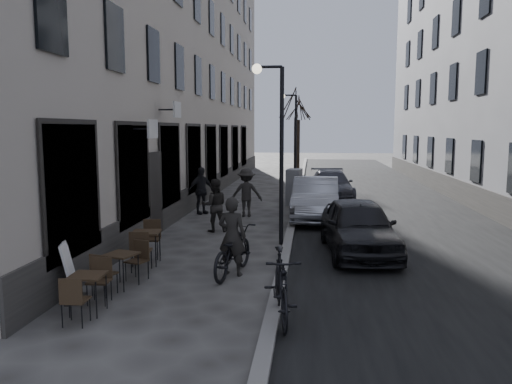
% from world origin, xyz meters
% --- Properties ---
extents(ground, '(120.00, 120.00, 0.00)m').
position_xyz_m(ground, '(0.00, 0.00, 0.00)').
color(ground, '#393633').
rests_on(ground, ground).
extents(road, '(7.30, 60.00, 0.00)m').
position_xyz_m(road, '(3.85, 16.00, 0.00)').
color(road, black).
rests_on(road, ground).
extents(kerb, '(0.25, 60.00, 0.12)m').
position_xyz_m(kerb, '(0.20, 16.00, 0.06)').
color(kerb, gray).
rests_on(kerb, ground).
extents(building_left, '(4.00, 35.00, 16.00)m').
position_xyz_m(building_left, '(-6.00, 16.50, 8.00)').
color(building_left, '#AAA08E').
rests_on(building_left, ground).
extents(building_right, '(4.00, 35.00, 16.00)m').
position_xyz_m(building_right, '(9.50, 16.50, 8.00)').
color(building_right, slate).
rests_on(building_right, ground).
extents(streetlamp_near, '(0.90, 0.28, 5.09)m').
position_xyz_m(streetlamp_near, '(-0.17, 6.00, 3.16)').
color(streetlamp_near, black).
rests_on(streetlamp_near, ground).
extents(streetlamp_far, '(0.90, 0.28, 5.09)m').
position_xyz_m(streetlamp_far, '(-0.17, 18.00, 3.16)').
color(streetlamp_far, black).
rests_on(streetlamp_far, ground).
extents(tree_near, '(2.40, 2.40, 5.70)m').
position_xyz_m(tree_near, '(-0.10, 21.00, 4.66)').
color(tree_near, black).
rests_on(tree_near, ground).
extents(tree_far, '(2.40, 2.40, 5.70)m').
position_xyz_m(tree_far, '(-0.10, 27.00, 4.66)').
color(tree_far, black).
rests_on(tree_far, ground).
extents(bistro_set_a, '(0.61, 1.45, 0.85)m').
position_xyz_m(bistro_set_a, '(-3.12, 0.22, 0.44)').
color(bistro_set_a, '#322516').
rests_on(bistro_set_a, ground).
extents(bistro_set_b, '(0.81, 1.50, 0.86)m').
position_xyz_m(bistro_set_b, '(-3.08, 1.72, 0.44)').
color(bistro_set_b, '#322516').
rests_on(bistro_set_b, ground).
extents(bistro_set_c, '(0.75, 1.68, 0.97)m').
position_xyz_m(bistro_set_c, '(-3.15, 3.52, 0.50)').
color(bistro_set_c, '#322516').
rests_on(bistro_set_c, ground).
extents(sign_board, '(0.58, 0.73, 1.15)m').
position_xyz_m(sign_board, '(-3.74, 0.84, 0.46)').
color(sign_board, black).
rests_on(sign_board, ground).
extents(utility_cabinet, '(0.71, 1.11, 1.56)m').
position_xyz_m(utility_cabinet, '(0.10, 13.51, 0.78)').
color(utility_cabinet, slate).
rests_on(utility_cabinet, ground).
extents(bicycle, '(1.16, 2.20, 1.10)m').
position_xyz_m(bicycle, '(-0.92, 2.86, 0.55)').
color(bicycle, black).
rests_on(bicycle, ground).
extents(cyclist_rider, '(0.73, 0.56, 1.80)m').
position_xyz_m(cyclist_rider, '(-0.92, 2.86, 0.90)').
color(cyclist_rider, black).
rests_on(cyclist_rider, ground).
extents(pedestrian_near, '(0.97, 0.84, 1.71)m').
position_xyz_m(pedestrian_near, '(-2.24, 7.55, 0.86)').
color(pedestrian_near, black).
rests_on(pedestrian_near, ground).
extents(pedestrian_mid, '(1.23, 0.78, 1.82)m').
position_xyz_m(pedestrian_mid, '(-1.58, 10.41, 0.91)').
color(pedestrian_mid, black).
rests_on(pedestrian_mid, ground).
extents(pedestrian_far, '(1.08, 1.06, 1.83)m').
position_xyz_m(pedestrian_far, '(-3.42, 10.78, 0.91)').
color(pedestrian_far, black).
rests_on(pedestrian_far, ground).
extents(car_near, '(2.10, 4.44, 1.47)m').
position_xyz_m(car_near, '(2.10, 5.16, 0.73)').
color(car_near, black).
rests_on(car_near, ground).
extents(car_mid, '(1.71, 4.65, 1.52)m').
position_xyz_m(car_mid, '(1.00, 10.12, 0.76)').
color(car_mid, '#9A9CA3').
rests_on(car_mid, ground).
extents(car_far, '(2.15, 4.77, 1.36)m').
position_xyz_m(car_far, '(1.74, 15.27, 0.68)').
color(car_far, '#31323A').
rests_on(car_far, ground).
extents(moped, '(0.88, 2.10, 1.23)m').
position_xyz_m(moped, '(0.35, 0.27, 0.61)').
color(moped, black).
rests_on(moped, ground).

